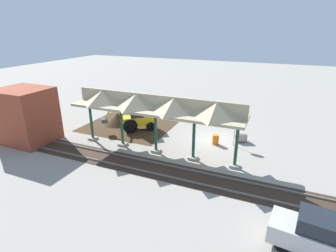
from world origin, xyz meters
TOP-DOWN VIEW (x-y plane):
  - ground_plane at (0.00, 0.00)m, footprint 120.00×120.00m
  - dirt_work_zone at (9.01, 0.06)m, footprint 8.95×7.00m
  - platform_canopy at (3.71, 4.27)m, footprint 14.23×3.20m
  - rail_tracks at (0.00, 6.91)m, footprint 60.00×2.58m
  - stop_sign at (-2.06, 0.46)m, footprint 0.73×0.27m
  - backhoe at (7.65, 0.43)m, footprint 4.81×4.17m
  - dirt_mound at (10.48, -0.22)m, footprint 5.97×5.97m
  - concrete_pipe at (-2.52, -0.63)m, footprint 1.17×1.15m
  - brick_utility_building at (15.34, 6.72)m, footprint 4.38×3.80m
  - distant_parked_car at (-7.70, 10.82)m, footprint 4.38×2.24m
  - traffic_barrel at (-0.52, 0.82)m, footprint 0.56×0.56m

SIDE VIEW (x-z plane):
  - ground_plane at x=0.00m, z-range 0.00..0.00m
  - dirt_mound at x=10.48m, z-range -1.18..1.18m
  - dirt_work_zone at x=9.01m, z-range 0.00..0.01m
  - rail_tracks at x=0.00m, z-range -0.05..0.10m
  - concrete_pipe at x=-2.52m, z-range 0.00..0.87m
  - traffic_barrel at x=-0.52m, z-range 0.00..0.90m
  - distant_parked_car at x=-7.70m, z-range -0.01..1.97m
  - backhoe at x=7.65m, z-range -0.15..2.67m
  - stop_sign at x=-2.06m, z-range 0.52..2.89m
  - brick_utility_building at x=15.34m, z-range 0.00..4.86m
  - platform_canopy at x=3.71m, z-range 1.71..6.61m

